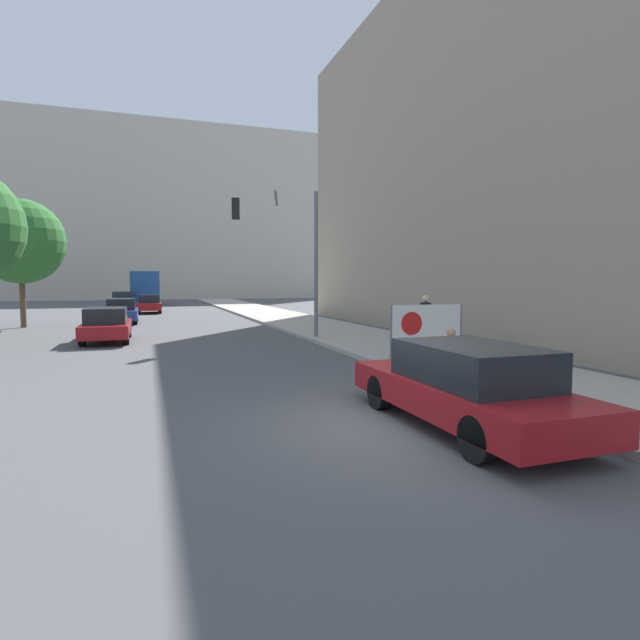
# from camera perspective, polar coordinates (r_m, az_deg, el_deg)

# --- Properties ---
(ground_plane) EXTENTS (160.00, 160.00, 0.00)m
(ground_plane) POSITION_cam_1_polar(r_m,az_deg,el_deg) (8.55, 8.94, -11.87)
(ground_plane) COLOR #4F4F51
(sidewalk_curb) EXTENTS (4.45, 90.00, 0.14)m
(sidewalk_curb) POSITION_cam_1_polar(r_m,az_deg,el_deg) (23.85, 1.38, -1.18)
(sidewalk_curb) COLOR #A8A399
(sidewalk_curb) RESTS_ON ground_plane
(building_backdrop_far) EXTENTS (52.00, 12.00, 23.80)m
(building_backdrop_far) POSITION_cam_1_polar(r_m,az_deg,el_deg) (76.38, -17.89, 11.34)
(building_backdrop_far) COLOR #BCB2A3
(building_backdrop_far) RESTS_ON ground_plane
(building_backdrop_right) EXTENTS (10.00, 32.00, 16.61)m
(building_backdrop_right) POSITION_cam_1_polar(r_m,az_deg,el_deg) (25.00, 24.33, 17.71)
(building_backdrop_right) COLOR gray
(building_backdrop_right) RESTS_ON ground_plane
(seated_protester) EXTENTS (0.96, 0.77, 1.18)m
(seated_protester) POSITION_cam_1_polar(r_m,az_deg,el_deg) (11.84, 14.83, -3.59)
(seated_protester) COLOR #474C56
(seated_protester) RESTS_ON sidewalk_curb
(jogger_on_sidewalk) EXTENTS (0.34, 0.34, 1.83)m
(jogger_on_sidewalk) POSITION_cam_1_polar(r_m,az_deg,el_deg) (15.82, 11.93, -0.42)
(jogger_on_sidewalk) COLOR #424247
(jogger_on_sidewalk) RESTS_ON sidewalk_curb
(protest_banner) EXTENTS (2.33, 0.06, 1.59)m
(protest_banner) POSITION_cam_1_polar(r_m,az_deg,el_deg) (14.56, 12.05, -1.21)
(protest_banner) COLOR slate
(protest_banner) RESTS_ON sidewalk_curb
(traffic_light_pole) EXTENTS (3.37, 3.14, 5.88)m
(traffic_light_pole) POSITION_cam_1_polar(r_m,az_deg,el_deg) (20.48, -3.86, 9.27)
(traffic_light_pole) COLOR slate
(traffic_light_pole) RESTS_ON sidewalk_curb
(parked_car_curbside) EXTENTS (1.85, 4.77, 1.38)m
(parked_car_curbside) POSITION_cam_1_polar(r_m,az_deg,el_deg) (8.54, 16.37, -7.19)
(parked_car_curbside) COLOR maroon
(parked_car_curbside) RESTS_ON ground_plane
(car_on_road_nearest) EXTENTS (1.74, 4.28, 1.36)m
(car_on_road_nearest) POSITION_cam_1_polar(r_m,az_deg,el_deg) (21.60, -23.21, -0.48)
(car_on_road_nearest) COLOR maroon
(car_on_road_nearest) RESTS_ON ground_plane
(car_on_road_midblock) EXTENTS (1.70, 4.73, 1.43)m
(car_on_road_midblock) POSITION_cam_1_polar(r_m,az_deg,el_deg) (30.96, -21.69, 0.99)
(car_on_road_midblock) COLOR navy
(car_on_road_midblock) RESTS_ON ground_plane
(car_on_road_distant) EXTENTS (1.73, 4.14, 1.40)m
(car_on_road_distant) POSITION_cam_1_polar(r_m,az_deg,el_deg) (40.26, -18.95, 1.76)
(car_on_road_distant) COLOR maroon
(car_on_road_distant) RESTS_ON ground_plane
(car_on_road_far_lane) EXTENTS (1.83, 4.50, 1.52)m
(car_on_road_far_lane) POSITION_cam_1_polar(r_m,az_deg,el_deg) (47.95, -21.63, 2.13)
(car_on_road_far_lane) COLOR navy
(car_on_road_far_lane) RESTS_ON ground_plane
(city_bus_on_road) EXTENTS (2.61, 10.31, 3.36)m
(city_bus_on_road) POSITION_cam_1_polar(r_m,az_deg,el_deg) (54.10, -19.35, 3.66)
(city_bus_on_road) COLOR navy
(city_bus_on_road) RESTS_ON ground_plane
(street_tree_midblock) EXTENTS (4.39, 4.39, 6.67)m
(street_tree_midblock) POSITION_cam_1_polar(r_m,az_deg,el_deg) (30.32, -31.08, 7.70)
(street_tree_midblock) COLOR brown
(street_tree_midblock) RESTS_ON ground_plane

